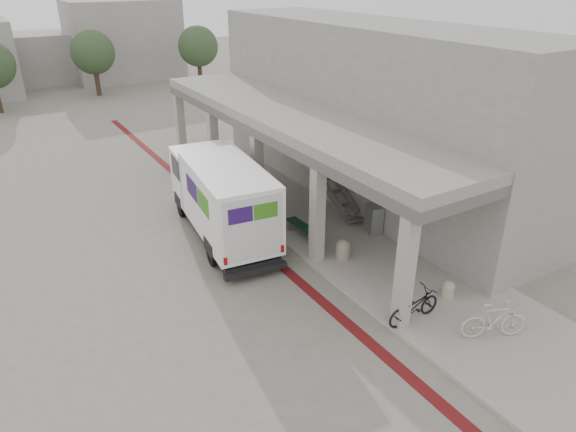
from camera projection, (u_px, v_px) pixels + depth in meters
ground at (268, 288)px, 15.67m from camera, size 120.00×120.00×0.00m
bike_lane_stripe at (265, 252)px, 17.68m from camera, size 0.35×40.00×0.01m
sidewalk at (370, 252)px, 17.53m from camera, size 4.40×28.00×0.12m
transit_building at (358, 116)px, 20.87m from camera, size 7.60×17.00×7.00m
distant_backdrop at (14, 54)px, 40.71m from camera, size 28.00×10.00×6.50m
tree_mid at (93, 53)px, 38.27m from camera, size 3.20×3.20×4.80m
tree_right at (198, 47)px, 41.27m from camera, size 3.20×3.20×4.80m
fedex_truck at (221, 197)px, 18.10m from camera, size 2.88×7.01×2.90m
bench at (305, 230)px, 18.20m from camera, size 0.46×1.90×0.44m
bollard_near at (448, 289)px, 14.95m from camera, size 0.35×0.35×0.53m
bollard_far at (343, 249)px, 16.93m from camera, size 0.46×0.46×0.69m
utility_cabinet at (374, 219)px, 18.55m from camera, size 0.61×0.72×1.04m
bicycle_black at (414, 306)px, 13.85m from camera, size 1.76×0.63×0.92m
bicycle_cream at (494, 320)px, 13.18m from camera, size 1.80×1.21×1.05m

